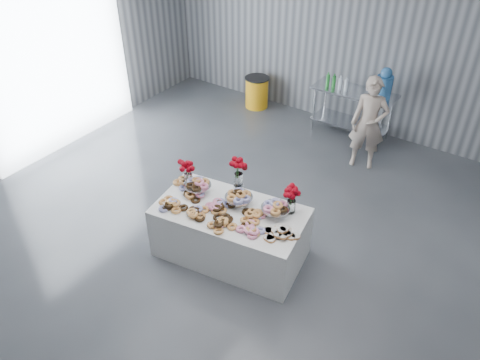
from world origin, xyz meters
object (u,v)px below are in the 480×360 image
(prep_table, at_px, (353,105))
(water_jug, at_px, (384,84))
(display_table, at_px, (231,232))
(person, at_px, (369,124))
(trash_barrel, at_px, (257,92))

(prep_table, relative_size, water_jug, 2.71)
(display_table, distance_m, person, 3.14)
(person, bearing_deg, water_jug, 79.85)
(water_jug, distance_m, trash_barrel, 2.71)
(prep_table, bearing_deg, person, -53.58)
(person, bearing_deg, trash_barrel, 145.45)
(trash_barrel, bearing_deg, prep_table, 0.00)
(person, xyz_separation_m, trash_barrel, (-2.69, 0.82, -0.47))
(water_jug, height_order, trash_barrel, water_jug)
(display_table, bearing_deg, trash_barrel, 118.11)
(display_table, distance_m, trash_barrel, 4.39)
(water_jug, bearing_deg, person, -82.62)
(water_jug, relative_size, trash_barrel, 0.86)
(display_table, height_order, trash_barrel, display_table)
(prep_table, height_order, person, person)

